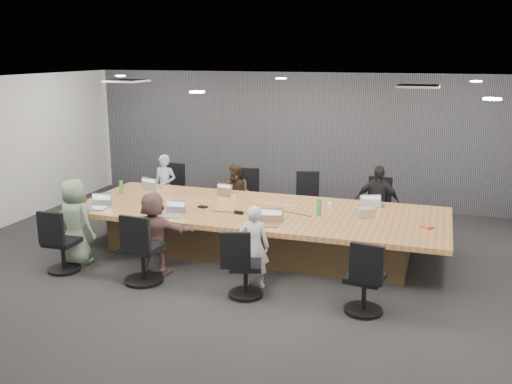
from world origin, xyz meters
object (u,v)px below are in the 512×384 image
(chair_1, at_px, (243,200))
(person_1, at_px, (237,195))
(chair_0, at_px, (173,194))
(laptop_6, at_px, (266,225))
(chair_2, at_px, (302,204))
(canvas_bag, at_px, (365,213))
(person_4, at_px, (75,222))
(chair_3, at_px, (379,212))
(conference_table, at_px, (258,229))
(stapler, at_px, (239,212))
(mug_brown, at_px, (108,196))
(laptop_1, at_px, (226,193))
(person_6, at_px, (254,246))
(chair_7, at_px, (364,284))
(snack_packet, at_px, (427,227))
(person_5, at_px, (154,233))
(person_0, at_px, (165,187))
(laptop_3, at_px, (373,205))
(laptop_5, at_px, (170,215))
(bottle_green_left, at_px, (121,187))
(person_3, at_px, (377,202))
(bottle_clear, at_px, (158,197))
(chair_5, at_px, (143,253))
(bottle_green_right, at_px, (319,207))
(laptop_4, at_px, (95,208))
(chair_4, at_px, (63,247))
(chair_6, at_px, (246,271))

(chair_1, bearing_deg, person_1, 81.41)
(chair_0, xyz_separation_m, laptop_6, (2.75, -2.50, 0.35))
(chair_2, relative_size, canvas_bag, 3.08)
(person_1, height_order, person_4, person_4)
(canvas_bag, bearing_deg, chair_3, 88.62)
(conference_table, height_order, laptop_6, laptop_6)
(chair_3, bearing_deg, stapler, 50.93)
(person_4, xyz_separation_m, mug_brown, (-0.12, 1.13, 0.13))
(laptop_1, bearing_deg, conference_table, 145.53)
(person_6, bearing_deg, chair_1, -77.14)
(chair_7, height_order, snack_packet, snack_packet)
(chair_1, height_order, person_5, person_5)
(person_0, xyz_separation_m, person_6, (2.75, -2.70, -0.04))
(laptop_1, height_order, person_6, person_6)
(chair_2, height_order, mug_brown, mug_brown)
(laptop_3, xyz_separation_m, laptop_5, (-2.93, -1.60, 0.00))
(conference_table, height_order, stapler, stapler)
(bottle_green_left, bearing_deg, person_3, 14.52)
(chair_7, relative_size, bottle_green_left, 3.22)
(conference_table, bearing_deg, bottle_clear, -175.06)
(laptop_1, bearing_deg, chair_5, 91.33)
(bottle_green_right, bearing_deg, person_6, -116.58)
(laptop_3, xyz_separation_m, laptop_6, (-1.38, -1.60, 0.00))
(person_1, relative_size, mug_brown, 9.74)
(person_4, distance_m, bottle_green_left, 1.57)
(conference_table, xyz_separation_m, laptop_3, (1.76, 0.80, 0.35))
(chair_1, height_order, laptop_4, chair_1)
(bottle_green_right, bearing_deg, person_0, 157.22)
(chair_7, relative_size, canvas_bag, 2.92)
(chair_4, relative_size, laptop_6, 2.17)
(chair_1, distance_m, stapler, 2.21)
(laptop_5, bearing_deg, person_4, -165.78)
(laptop_3, bearing_deg, person_1, -23.21)
(laptop_6, bearing_deg, person_5, -174.76)
(person_1, height_order, laptop_3, person_1)
(chair_0, distance_m, person_0, 0.42)
(bottle_green_left, xyz_separation_m, bottle_clear, (0.93, -0.36, -0.02))
(laptop_1, xyz_separation_m, person_5, (-0.32, -2.15, -0.12))
(chair_5, relative_size, person_5, 0.69)
(chair_3, relative_size, bottle_green_left, 3.30)
(chair_4, bearing_deg, laptop_5, 31.89)
(chair_6, bearing_deg, conference_table, 85.40)
(laptop_1, bearing_deg, snack_packet, 172.62)
(laptop_5, xyz_separation_m, canvas_bag, (2.89, 0.88, 0.06))
(chair_4, height_order, person_0, person_0)
(chair_0, bearing_deg, person_3, -174.91)
(person_1, xyz_separation_m, mug_brown, (-1.79, -1.57, 0.21))
(chair_6, bearing_deg, person_4, 155.93)
(chair_4, xyz_separation_m, person_1, (1.67, 3.05, 0.21))
(chair_2, height_order, snack_packet, chair_2)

